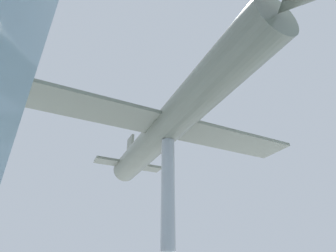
{
  "coord_description": "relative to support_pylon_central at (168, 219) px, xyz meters",
  "views": [
    {
      "loc": [
        1.23,
        11.71,
        1.78
      ],
      "look_at": [
        0.0,
        0.0,
        8.36
      ],
      "focal_mm": 28.0,
      "sensor_mm": 36.0,
      "label": 1
    }
  ],
  "objects": [
    {
      "name": "support_pylon_central",
      "position": [
        0.0,
        0.0,
        0.0
      ],
      "size": [
        0.63,
        0.63,
        7.51
      ],
      "color": "#999EA3",
      "rests_on": "ground_plane"
    },
    {
      "name": "suspended_airplane",
      "position": [
        -0.1,
        0.28,
        4.62
      ],
      "size": [
        14.78,
        16.12,
        3.18
      ],
      "rotation": [
        0.0,
        0.0,
        0.34
      ],
      "color": "slate",
      "rests_on": "support_pylon_central"
    }
  ]
}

